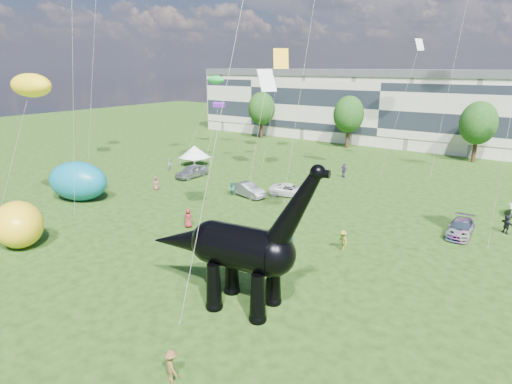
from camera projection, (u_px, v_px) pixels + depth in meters
The scene contains 15 objects.
ground at pixel (175, 299), 26.17m from camera, with size 220.00×220.00×0.00m, color #16330C.
terrace_row at pixel (390, 110), 77.47m from camera, with size 78.00×11.00×12.00m, color beige.
tree_far_left at pixel (262, 106), 82.49m from camera, with size 5.20×5.20×9.44m.
tree_mid_left at pixel (349, 111), 72.55m from camera, with size 5.20×5.20×9.44m.
tree_mid_right at pixel (479, 120), 61.50m from camera, with size 5.20×5.20×9.44m.
dinosaur_sculpture at pixel (236, 249), 24.72m from camera, with size 11.58×3.78×9.42m.
car_silver at pixel (192, 171), 54.49m from camera, with size 1.89×4.69×1.60m, color #B9B9BE.
car_grey at pixel (248, 190), 46.58m from camera, with size 1.56×4.48×1.48m, color slate.
car_white at pixel (291, 190), 46.78m from camera, with size 2.19×4.75×1.32m, color white.
car_dark at pixel (461, 228), 35.85m from camera, with size 1.85×4.56×1.32m, color #595960.
gazebo_left at pixel (195, 152), 60.61m from camera, with size 4.44×4.44×2.89m.
inflatable_teal at pixel (78, 181), 45.00m from camera, with size 6.63×4.14×4.14m, color #0B6E88.
inflatable_yellow at pixel (18, 224), 33.44m from camera, with size 4.73×3.64×3.64m, color yellow.
visitors at pixel (300, 208), 40.37m from camera, with size 48.14×42.18×1.88m.
kites at pixel (261, 2), 43.17m from camera, with size 58.63×47.27×30.02m.
Camera 1 is at (17.43, -16.13, 13.75)m, focal length 30.00 mm.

